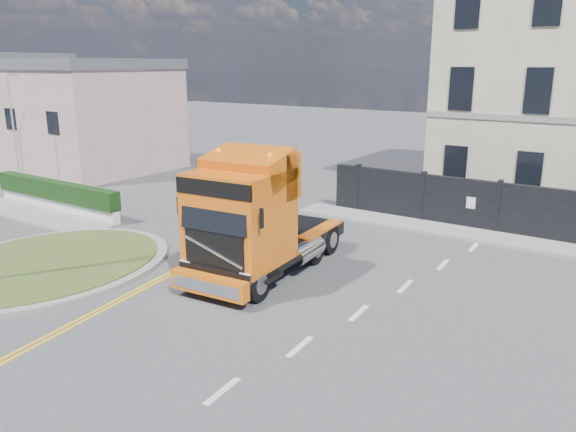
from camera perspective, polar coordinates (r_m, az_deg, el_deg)
The scene contains 11 objects.
ground at distance 16.79m, azimuth -1.20°, elevation -6.94°, with size 120.00×120.00×0.00m, color #424244.
traffic_island at distance 19.74m, azimuth -23.42°, elevation -4.55°, with size 6.80×6.80×0.17m.
hedge_wall at distance 26.79m, azimuth -22.50°, elevation 2.01°, with size 8.00×0.55×1.35m.
pavement_side at distance 26.38m, azimuth -24.32°, elevation 0.07°, with size 8.50×1.80×0.10m, color gray.
seaside_bldg_pink at distance 36.38m, azimuth -19.19°, elevation 9.15°, with size 8.00×8.00×6.00m, color #CCA79F.
seaside_bldg_cream at distance 44.12m, azimuth -23.37°, elevation 9.03°, with size 9.00×8.00×5.00m, color beige.
seaside_bldg_white at distance 50.57m, azimuth -26.88°, elevation 10.14°, with size 8.00×8.00×6.50m, color silver.
hoarding_fence at distance 22.43m, azimuth 26.85°, elevation -0.20°, with size 18.80×0.25×2.00m.
pavement_far at distance 21.89m, azimuth 24.80°, elevation -2.88°, with size 20.00×1.60×0.12m, color gray.
truck at distance 16.75m, azimuth -3.69°, elevation -0.74°, with size 2.93×6.65×3.88m.
lamppost_slim at distance 32.42m, azimuth -26.19°, elevation 8.62°, with size 0.24×0.48×5.86m.
Camera 1 is at (9.05, -12.64, 6.34)m, focal length 35.00 mm.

